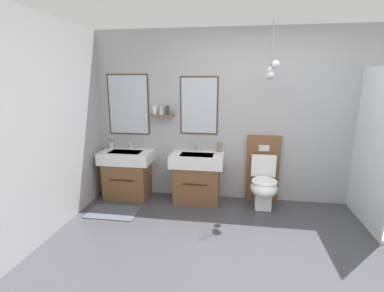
# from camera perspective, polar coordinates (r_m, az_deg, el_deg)

# --- Properties ---
(ground_plane) EXTENTS (6.31, 5.01, 0.10)m
(ground_plane) POSITION_cam_1_polar(r_m,az_deg,el_deg) (3.08, 14.41, -24.27)
(ground_plane) COLOR #3D3D42
(ground_plane) RESTS_ON ground
(wall_back) EXTENTS (5.11, 0.60, 2.50)m
(wall_back) POSITION_cam_1_polar(r_m,az_deg,el_deg) (4.32, 12.83, 5.63)
(wall_back) COLOR #A8A8AA
(wall_back) RESTS_ON ground
(wall_left) EXTENTS (0.12, 3.81, 2.50)m
(wall_left) POSITION_cam_1_polar(r_m,az_deg,el_deg) (3.31, -32.33, 1.53)
(wall_left) COLOR #A8A8AA
(wall_left) RESTS_ON ground
(bath_mat) EXTENTS (0.68, 0.44, 0.01)m
(bath_mat) POSITION_cam_1_polar(r_m,az_deg,el_deg) (4.21, -15.42, -12.57)
(bath_mat) COLOR #474C56
(bath_mat) RESTS_ON ground
(vanity_sink_left) EXTENTS (0.77, 0.48, 0.73)m
(vanity_sink_left) POSITION_cam_1_polar(r_m,az_deg,el_deg) (4.57, -12.73, -5.19)
(vanity_sink_left) COLOR brown
(vanity_sink_left) RESTS_ON ground
(tap_on_left_sink) EXTENTS (0.03, 0.13, 0.11)m
(tap_on_left_sink) POSITION_cam_1_polar(r_m,az_deg,el_deg) (4.61, -12.22, 0.34)
(tap_on_left_sink) COLOR silver
(tap_on_left_sink) RESTS_ON vanity_sink_left
(vanity_sink_right) EXTENTS (0.77, 0.48, 0.73)m
(vanity_sink_right) POSITION_cam_1_polar(r_m,az_deg,el_deg) (4.30, 1.00, -6.03)
(vanity_sink_right) COLOR brown
(vanity_sink_right) RESTS_ON ground
(tap_on_right_sink) EXTENTS (0.03, 0.13, 0.11)m
(tap_on_right_sink) POSITION_cam_1_polar(r_m,az_deg,el_deg) (4.35, 1.33, -0.15)
(tap_on_right_sink) COLOR silver
(tap_on_right_sink) RESTS_ON vanity_sink_right
(toilet) EXTENTS (0.48, 0.63, 1.00)m
(toilet) POSITION_cam_1_polar(r_m,az_deg,el_deg) (4.29, 13.96, -6.63)
(toilet) COLOR brown
(toilet) RESTS_ON ground
(toothbrush_cup) EXTENTS (0.07, 0.07, 0.21)m
(toothbrush_cup) POSITION_cam_1_polar(r_m,az_deg,el_deg) (4.72, -15.75, 0.23)
(toothbrush_cup) COLOR silver
(toothbrush_cup) RESTS_ON vanity_sink_left
(soap_dispenser) EXTENTS (0.06, 0.06, 0.19)m
(soap_dispenser) POSITION_cam_1_polar(r_m,az_deg,el_deg) (4.31, 5.51, -0.19)
(soap_dispenser) COLOR gray
(soap_dispenser) RESTS_ON vanity_sink_right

